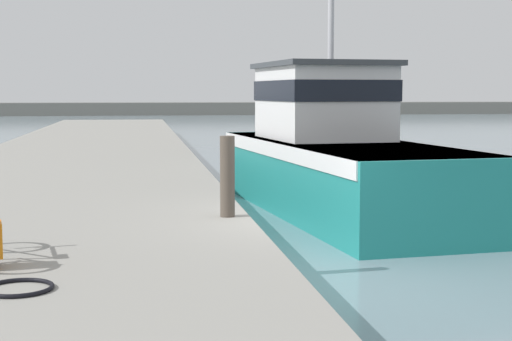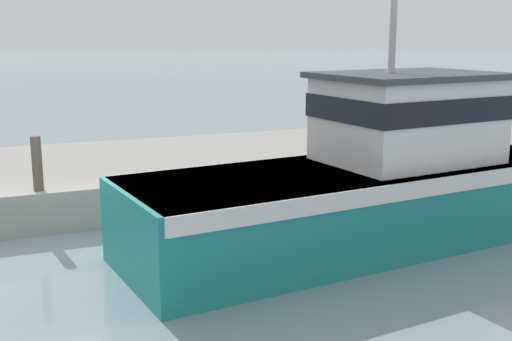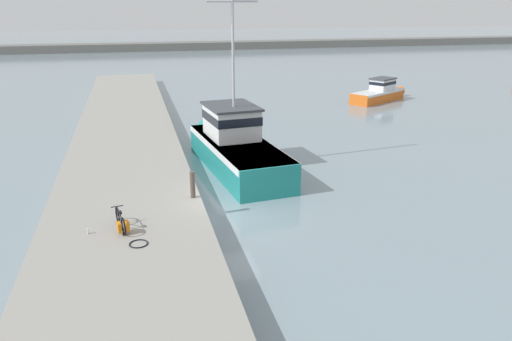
{
  "view_description": "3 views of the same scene",
  "coord_description": "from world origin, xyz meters",
  "px_view_note": "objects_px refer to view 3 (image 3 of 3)",
  "views": [
    {
      "loc": [
        -2.64,
        -10.77,
        2.67
      ],
      "look_at": [
        -0.59,
        2.87,
        1.28
      ],
      "focal_mm": 55.0,
      "sensor_mm": 36.0,
      "label": 1
    },
    {
      "loc": [
        12.32,
        -0.6,
        4.12
      ],
      "look_at": [
        0.34,
        4.35,
        1.34
      ],
      "focal_mm": 45.0,
      "sensor_mm": 36.0,
      "label": 2
    },
    {
      "loc": [
        -3.52,
        -19.35,
        8.63
      ],
      "look_at": [
        1.61,
        1.34,
        1.47
      ],
      "focal_mm": 35.0,
      "sensor_mm": 36.0,
      "label": 3
    }
  ],
  "objects_px": {
    "boat_green_anchored": "(380,92)",
    "bicycle_touring": "(121,222)",
    "water_bottle_on_curb": "(88,231)",
    "fishing_boat_main": "(235,145)",
    "mooring_post": "(193,185)"
  },
  "relations": [
    {
      "from": "boat_green_anchored",
      "to": "mooring_post",
      "type": "height_order",
      "value": "boat_green_anchored"
    },
    {
      "from": "fishing_boat_main",
      "to": "bicycle_touring",
      "type": "bearing_deg",
      "value": -130.31
    },
    {
      "from": "mooring_post",
      "to": "boat_green_anchored",
      "type": "bearing_deg",
      "value": 48.22
    },
    {
      "from": "boat_green_anchored",
      "to": "water_bottle_on_curb",
      "type": "height_order",
      "value": "boat_green_anchored"
    },
    {
      "from": "mooring_post",
      "to": "water_bottle_on_curb",
      "type": "xyz_separation_m",
      "value": [
        -4.04,
        -2.58,
        -0.47
      ]
    },
    {
      "from": "fishing_boat_main",
      "to": "boat_green_anchored",
      "type": "bearing_deg",
      "value": 37.08
    },
    {
      "from": "bicycle_touring",
      "to": "mooring_post",
      "type": "bearing_deg",
      "value": 30.62
    },
    {
      "from": "fishing_boat_main",
      "to": "mooring_post",
      "type": "height_order",
      "value": "fishing_boat_main"
    },
    {
      "from": "boat_green_anchored",
      "to": "water_bottle_on_curb",
      "type": "bearing_deg",
      "value": -74.67
    },
    {
      "from": "boat_green_anchored",
      "to": "bicycle_touring",
      "type": "height_order",
      "value": "boat_green_anchored"
    },
    {
      "from": "boat_green_anchored",
      "to": "fishing_boat_main",
      "type": "bearing_deg",
      "value": -77.21
    },
    {
      "from": "water_bottle_on_curb",
      "to": "fishing_boat_main",
      "type": "bearing_deg",
      "value": 51.32
    },
    {
      "from": "mooring_post",
      "to": "fishing_boat_main",
      "type": "bearing_deg",
      "value": 63.89
    },
    {
      "from": "fishing_boat_main",
      "to": "bicycle_touring",
      "type": "distance_m",
      "value": 10.74
    },
    {
      "from": "bicycle_touring",
      "to": "water_bottle_on_curb",
      "type": "height_order",
      "value": "bicycle_touring"
    }
  ]
}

